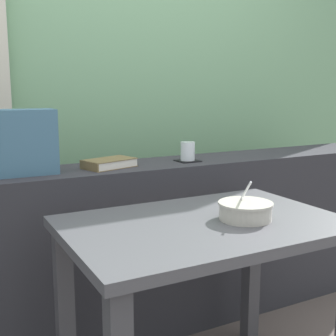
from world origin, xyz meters
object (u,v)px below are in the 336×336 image
object	(u,v)px
throw_pillow	(14,143)
soup_bowl	(245,211)
breakfast_table	(204,257)
juice_glass	(188,152)
closed_book	(109,163)
coaster_square	(188,161)

from	to	relation	value
throw_pillow	soup_bowl	size ratio (longest dim) A/B	1.70
breakfast_table	juice_glass	world-z (taller)	juice_glass
juice_glass	closed_book	size ratio (longest dim) A/B	0.35
coaster_square	juice_glass	bearing A→B (deg)	-104.04
throw_pillow	soup_bowl	xyz separation A→B (m)	(0.65, -0.65, -0.20)
breakfast_table	juice_glass	distance (m)	0.69
coaster_square	throw_pillow	world-z (taller)	throw_pillow
breakfast_table	coaster_square	size ratio (longest dim) A/B	9.46
breakfast_table	soup_bowl	distance (m)	0.21
juice_glass	soup_bowl	distance (m)	0.65
coaster_square	throw_pillow	size ratio (longest dim) A/B	0.31
breakfast_table	soup_bowl	size ratio (longest dim) A/B	5.04
coaster_square	soup_bowl	distance (m)	0.64
breakfast_table	throw_pillow	xyz separation A→B (m)	(-0.51, 0.60, 0.36)
breakfast_table	coaster_square	world-z (taller)	coaster_square
breakfast_table	closed_book	size ratio (longest dim) A/B	3.78
closed_book	throw_pillow	distance (m)	0.40
breakfast_table	juice_glass	size ratio (longest dim) A/B	10.75
closed_book	throw_pillow	xyz separation A→B (m)	(-0.39, 0.01, 0.11)
closed_book	soup_bowl	xyz separation A→B (m)	(0.26, -0.63, -0.09)
throw_pillow	coaster_square	bearing A→B (deg)	-1.98
breakfast_table	soup_bowl	xyz separation A→B (m)	(0.13, -0.05, 0.16)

